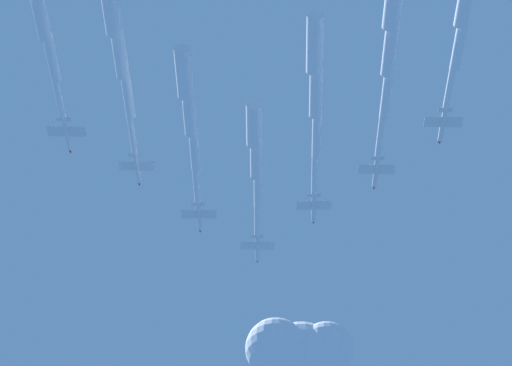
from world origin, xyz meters
name	(u,v)px	position (x,y,z in m)	size (l,w,h in m)	color
jet_lead	(256,159)	(-5.47, -4.40, 177.38)	(40.18, 32.30, 3.69)	silver
jet_port_inner	(189,114)	(-25.28, -2.07, 175.87)	(42.50, 33.49, 3.67)	silver
jet_starboard_inner	(315,91)	(-11.39, -25.65, 178.49)	(47.38, 36.33, 3.66)	silver
jet_port_mid	(119,53)	(-44.12, 0.60, 179.23)	(43.32, 34.21, 3.67)	silver
jet_starboard_mid	(390,48)	(-11.15, -44.08, 176.92)	(45.17, 36.33, 3.69)	silver
jet_port_outer	(40,16)	(-61.00, 4.92, 176.31)	(41.20, 32.47, 3.71)	silver
jet_starboard_outer	(464,0)	(-10.43, -61.10, 177.99)	(42.23, 34.02, 3.69)	silver
cloud_puff	(302,358)	(51.43, 25.62, 169.47)	(34.12, 26.15, 24.07)	white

